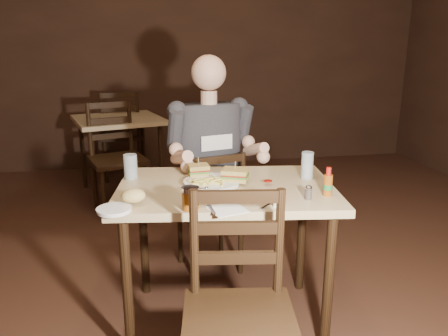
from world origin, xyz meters
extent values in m
plane|color=#3B2318|center=(0.00, 3.50, 1.40)|extent=(6.00, 0.00, 6.00)
cube|color=tan|center=(-0.05, 0.21, 0.75)|extent=(1.18, 0.87, 0.04)
cylinder|color=black|center=(-0.56, -0.01, 0.36)|extent=(0.05, 0.05, 0.73)
cylinder|color=black|center=(-0.48, 0.57, 0.36)|extent=(0.05, 0.05, 0.73)
cylinder|color=black|center=(0.37, -0.14, 0.36)|extent=(0.05, 0.05, 0.73)
cylinder|color=black|center=(0.46, 0.43, 0.36)|extent=(0.05, 0.05, 0.73)
cube|color=tan|center=(-0.68, 2.50, 0.75)|extent=(0.98, 0.98, 0.04)
cylinder|color=black|center=(-0.91, 2.11, 0.36)|extent=(0.04, 0.04, 0.73)
cylinder|color=black|center=(-1.07, 2.73, 0.36)|extent=(0.04, 0.04, 0.73)
cylinder|color=black|center=(-0.29, 2.27, 0.36)|extent=(0.04, 0.04, 0.73)
cylinder|color=black|center=(-0.45, 2.89, 0.36)|extent=(0.04, 0.04, 0.73)
cylinder|color=white|center=(-0.12, 0.25, 0.78)|extent=(0.32, 0.32, 0.02)
ellipsoid|color=maroon|center=(0.16, 0.19, 0.79)|extent=(0.05, 0.05, 0.01)
cylinder|color=silver|center=(-0.53, 0.43, 0.84)|extent=(0.08, 0.08, 0.13)
cylinder|color=silver|center=(0.40, 0.26, 0.84)|extent=(0.07, 0.07, 0.14)
cube|color=white|center=(-0.11, -0.12, 0.77)|extent=(0.18, 0.17, 0.00)
cube|color=silver|center=(-0.18, -0.08, 0.78)|extent=(0.02, 0.19, 0.00)
cube|color=silver|center=(0.09, -0.09, 0.78)|extent=(0.12, 0.12, 0.01)
cylinder|color=white|center=(-0.59, -0.04, 0.78)|extent=(0.17, 0.17, 0.01)
ellipsoid|color=tan|center=(-0.51, 0.02, 0.81)|extent=(0.12, 0.10, 0.06)
camera|label=1|loc=(-0.45, -1.85, 1.46)|focal=35.00mm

